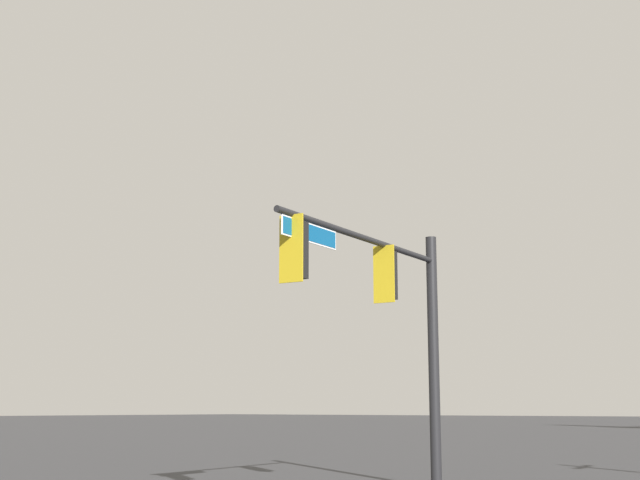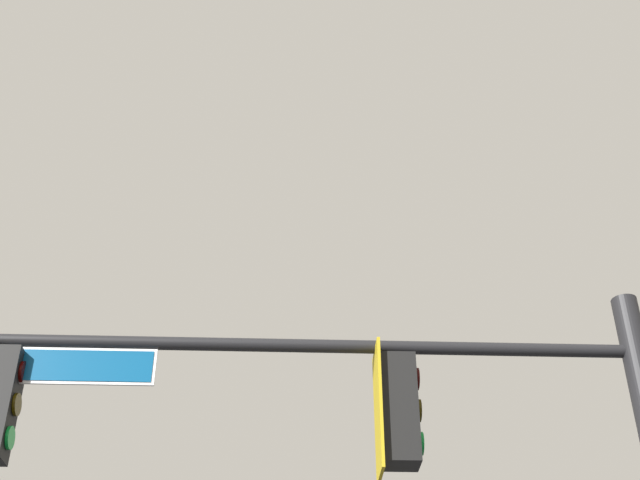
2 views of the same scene
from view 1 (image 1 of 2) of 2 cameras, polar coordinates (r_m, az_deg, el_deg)
The scene contains 1 object.
signal_pole_near at distance 20.30m, azimuth 4.64°, elevation -4.38°, with size 7.02×1.22×6.11m.
Camera 1 is at (10.15, 3.86, 1.88)m, focal length 50.00 mm.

